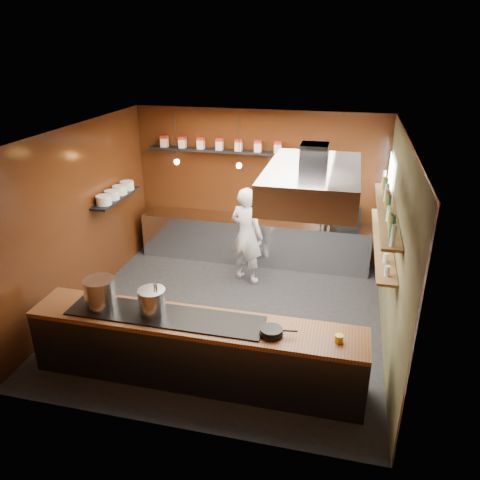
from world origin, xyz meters
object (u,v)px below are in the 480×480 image
(stockpot_small, at_px, (152,301))
(extractor_hood, at_px, (313,181))
(espresso_machine, at_px, (345,215))
(stockpot_large, at_px, (100,293))
(chef, at_px, (247,235))

(stockpot_small, bearing_deg, extractor_hood, 32.31)
(espresso_machine, bearing_deg, extractor_hood, -119.94)
(espresso_machine, bearing_deg, stockpot_large, -148.60)
(stockpot_large, distance_m, espresso_machine, 4.90)
(extractor_hood, xyz_separation_m, espresso_machine, (0.47, 2.63, -1.38))
(stockpot_small, bearing_deg, espresso_machine, 58.49)
(stockpot_large, distance_m, stockpot_small, 0.73)
(chef, bearing_deg, espresso_machine, -131.06)
(stockpot_large, relative_size, stockpot_small, 1.15)
(stockpot_large, bearing_deg, espresso_machine, 51.26)
(extractor_hood, distance_m, chef, 2.66)
(espresso_machine, xyz_separation_m, chef, (-1.73, -0.92, -0.21))
(stockpot_large, height_order, espresso_machine, same)
(extractor_hood, relative_size, espresso_machine, 4.52)
(stockpot_small, relative_size, chef, 0.20)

